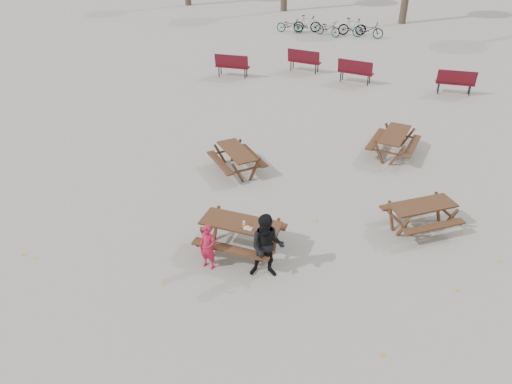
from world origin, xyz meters
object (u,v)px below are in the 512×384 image
(soda_bottle, at_px, (244,225))
(picnic_table_east, at_px, (421,216))
(child, at_px, (208,247))
(food_tray, at_px, (248,228))
(main_picnic_table, at_px, (241,229))
(adult, at_px, (267,247))
(picnic_table_north, at_px, (237,161))
(picnic_table_far, at_px, (393,144))

(soda_bottle, bearing_deg, picnic_table_east, 34.06)
(soda_bottle, distance_m, child, 0.93)
(food_tray, xyz_separation_m, soda_bottle, (-0.11, 0.03, 0.05))
(main_picnic_table, distance_m, food_tray, 0.38)
(soda_bottle, distance_m, adult, 0.85)
(food_tray, relative_size, picnic_table_north, 0.11)
(child, bearing_deg, soda_bottle, 53.56)
(food_tray, relative_size, adult, 0.12)
(main_picnic_table, height_order, picnic_table_north, main_picnic_table)
(picnic_table_north, bearing_deg, child, -32.11)
(picnic_table_far, bearing_deg, child, 162.18)
(main_picnic_table, distance_m, picnic_table_east, 4.47)
(picnic_table_north, xyz_separation_m, picnic_table_far, (4.19, 2.67, 0.02))
(soda_bottle, xyz_separation_m, picnic_table_east, (3.67, 2.48, -0.50))
(food_tray, bearing_deg, main_picnic_table, 143.62)
(adult, bearing_deg, soda_bottle, 130.16)
(child, xyz_separation_m, adult, (1.29, 0.19, 0.22))
(picnic_table_east, xyz_separation_m, picnic_table_north, (-5.32, 1.14, -0.00))
(child, height_order, adult, adult)
(food_tray, bearing_deg, picnic_table_far, 69.01)
(picnic_table_north, distance_m, picnic_table_far, 4.97)
(main_picnic_table, height_order, food_tray, food_tray)
(food_tray, distance_m, adult, 0.73)
(soda_bottle, distance_m, picnic_table_north, 4.01)
(main_picnic_table, distance_m, child, 0.93)
(main_picnic_table, distance_m, picnic_table_far, 6.70)
(food_tray, distance_m, picnic_table_far, 6.79)
(main_picnic_table, height_order, adult, adult)
(soda_bottle, xyz_separation_m, picnic_table_far, (2.54, 6.29, -0.48))
(main_picnic_table, relative_size, picnic_table_north, 1.13)
(food_tray, bearing_deg, adult, -36.55)
(soda_bottle, relative_size, child, 0.16)
(child, distance_m, picnic_table_north, 4.42)
(main_picnic_table, xyz_separation_m, picnic_table_north, (-1.51, 3.47, -0.24))
(picnic_table_east, relative_size, picnic_table_far, 0.95)
(main_picnic_table, relative_size, picnic_table_far, 1.06)
(child, distance_m, picnic_table_far, 7.63)
(picnic_table_east, distance_m, picnic_table_far, 3.98)
(soda_bottle, relative_size, picnic_table_far, 0.10)
(picnic_table_east, height_order, picnic_table_north, picnic_table_east)
(food_tray, distance_m, picnic_table_east, 4.38)
(soda_bottle, relative_size, picnic_table_north, 0.11)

